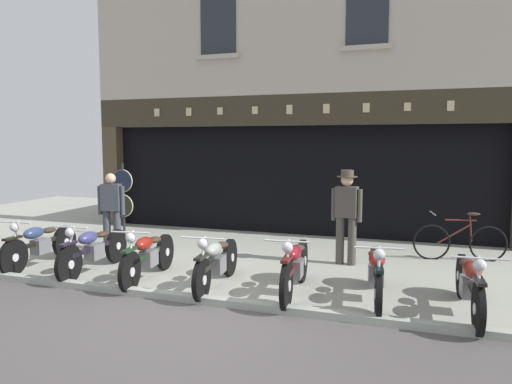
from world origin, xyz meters
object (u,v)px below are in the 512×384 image
object	(u,v)px
motorcycle_center_left	(148,255)
motorcycle_center	(216,261)
motorcycle_far_left	(40,243)
motorcycle_far_right	(470,283)
motorcycle_left	(93,249)
shopkeeper_center	(347,212)
tyre_sign_pole	(123,194)
leaning_bicycle	(460,241)
salesman_left	(111,208)
advert_board_near	(414,167)
motorcycle_center_right	(295,266)
advert_board_far	(463,173)
motorcycle_right	(376,272)

from	to	relation	value
motorcycle_center_left	motorcycle_center	size ratio (longest dim) A/B	0.99
motorcycle_far_left	motorcycle_far_right	xyz separation A→B (m)	(7.02, -0.14, 0.00)
motorcycle_left	shopkeeper_center	bearing A→B (deg)	-158.16
shopkeeper_center	tyre_sign_pole	size ratio (longest dim) A/B	1.00
motorcycle_far_right	leaning_bicycle	world-z (taller)	leaning_bicycle
motorcycle_left	salesman_left	xyz separation A→B (m)	(-0.73, 1.54, 0.46)
motorcycle_far_right	advert_board_near	bearing A→B (deg)	-83.33
motorcycle_center_right	tyre_sign_pole	distance (m)	5.87
motorcycle_far_right	advert_board_near	distance (m)	4.84
salesman_left	advert_board_far	size ratio (longest dim) A/B	1.43
motorcycle_center_right	motorcycle_far_right	bearing A→B (deg)	173.99
motorcycle_center_right	advert_board_far	size ratio (longest dim) A/B	1.84
motorcycle_center_right	tyre_sign_pole	bearing A→B (deg)	-36.25
motorcycle_center_right	advert_board_far	xyz separation A→B (m)	(2.54, 4.56, 1.11)
leaning_bicycle	advert_board_near	bearing A→B (deg)	19.60
motorcycle_center_right	advert_board_far	distance (m)	5.33
motorcycle_left	advert_board_far	bearing A→B (deg)	-147.86
motorcycle_center_right	motorcycle_center	bearing A→B (deg)	-2.07
tyre_sign_pole	shopkeeper_center	bearing A→B (deg)	-10.89
shopkeeper_center	advert_board_far	xyz separation A→B (m)	(2.10, 2.55, 0.58)
salesman_left	motorcycle_far_right	bearing A→B (deg)	151.94
motorcycle_left	motorcycle_center	bearing A→B (deg)	172.92
motorcycle_center_right	motorcycle_center_left	bearing A→B (deg)	-3.59
motorcycle_far_right	tyre_sign_pole	bearing A→B (deg)	-26.12
tyre_sign_pole	motorcycle_far_left	bearing A→B (deg)	-84.69
advert_board_near	motorcycle_left	bearing A→B (deg)	-138.22
motorcycle_far_left	tyre_sign_pole	xyz separation A→B (m)	(-0.27, 2.96, 0.57)
motorcycle_left	motorcycle_center_left	distance (m)	1.12
motorcycle_right	leaning_bicycle	xyz separation A→B (m)	(1.29, 2.88, -0.05)
shopkeeper_center	salesman_left	bearing A→B (deg)	11.25
motorcycle_right	salesman_left	world-z (taller)	salesman_left
advert_board_near	advert_board_far	xyz separation A→B (m)	(1.02, 0.00, -0.12)
motorcycle_left	motorcycle_right	world-z (taller)	motorcycle_right
motorcycle_far_right	tyre_sign_pole	size ratio (longest dim) A/B	1.20
motorcycle_center_left	advert_board_near	xyz separation A→B (m)	(3.93, 4.61, 1.25)
motorcycle_center_right	motorcycle_right	size ratio (longest dim) A/B	1.03
motorcycle_far_left	motorcycle_left	bearing A→B (deg)	174.21
motorcycle_center_right	tyre_sign_pole	xyz separation A→B (m)	(-4.98, 3.05, 0.55)
motorcycle_center_left	salesman_left	size ratio (longest dim) A/B	1.22
tyre_sign_pole	motorcycle_center_right	bearing A→B (deg)	-31.48
leaning_bicycle	motorcycle_far_left	bearing A→B (deg)	101.97
motorcycle_center	advert_board_far	bearing A→B (deg)	-134.30
motorcycle_center_right	shopkeeper_center	xyz separation A→B (m)	(0.44, 2.01, 0.53)
motorcycle_left	motorcycle_center_left	world-z (taller)	motorcycle_center_left
salesman_left	advert_board_near	distance (m)	6.54
motorcycle_right	motorcycle_center	bearing A→B (deg)	-3.65
motorcycle_center	leaning_bicycle	bearing A→B (deg)	-145.14
shopkeeper_center	advert_board_far	size ratio (longest dim) A/B	1.55
motorcycle_far_left	leaning_bicycle	distance (m)	7.69
tyre_sign_pole	advert_board_near	distance (m)	6.71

